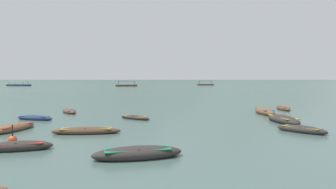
# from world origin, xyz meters

# --- Properties ---
(ground_plane) EXTENTS (6000.00, 6000.00, 0.00)m
(ground_plane) POSITION_xyz_m (0.00, 1500.00, 0.00)
(ground_plane) COLOR #425B56
(mountain_1) EXTENTS (1562.95, 1562.95, 589.61)m
(mountain_1) POSITION_xyz_m (-791.99, 1905.85, 294.80)
(mountain_1) COLOR slate
(mountain_1) RESTS_ON ground
(mountain_2) EXTENTS (1666.02, 1666.02, 515.91)m
(mountain_2) POSITION_xyz_m (-150.74, 1865.07, 257.95)
(mountain_2) COLOR #4C5B56
(mountain_2) RESTS_ON ground
(mountain_3) EXTENTS (1720.69, 1720.69, 589.74)m
(mountain_3) POSITION_xyz_m (595.95, 2049.32, 294.87)
(mountain_3) COLOR #56665B
(mountain_3) RESTS_ON ground
(rowboat_0) EXTENTS (2.13, 3.90, 0.56)m
(rowboat_0) POSITION_xyz_m (-9.55, 14.70, 0.18)
(rowboat_0) COLOR brown
(rowboat_0) RESTS_ON ground
(rowboat_1) EXTENTS (1.68, 4.38, 0.77)m
(rowboat_1) POSITION_xyz_m (10.46, 22.10, 0.24)
(rowboat_1) COLOR brown
(rowboat_1) RESTS_ON ground
(rowboat_2) EXTENTS (3.30, 1.41, 0.55)m
(rowboat_2) POSITION_xyz_m (-7.13, 9.16, 0.17)
(rowboat_2) COLOR #2D2826
(rowboat_2) RESTS_ON ground
(rowboat_3) EXTENTS (2.87, 2.65, 0.39)m
(rowboat_3) POSITION_xyz_m (-1.85, 19.54, 0.13)
(rowboat_3) COLOR #2D2826
(rowboat_3) RESTS_ON ground
(rowboat_4) EXTENTS (3.99, 1.77, 0.63)m
(rowboat_4) POSITION_xyz_m (-1.47, 7.29, 0.20)
(rowboat_4) COLOR #2D2826
(rowboat_4) RESTS_ON ground
(rowboat_5) EXTENTS (2.72, 3.06, 0.54)m
(rowboat_5) POSITION_xyz_m (8.71, 12.43, 0.17)
(rowboat_5) COLOR #2D2826
(rowboat_5) RESTS_ON ground
(rowboat_6) EXTENTS (3.43, 2.02, 0.49)m
(rowboat_6) POSITION_xyz_m (-10.04, 19.83, 0.15)
(rowboat_6) COLOR navy
(rowboat_6) RESTS_ON ground
(rowboat_8) EXTENTS (2.38, 3.27, 0.49)m
(rowboat_8) POSITION_xyz_m (-8.43, 24.65, 0.15)
(rowboat_8) COLOR brown
(rowboat_8) RESTS_ON ground
(rowboat_10) EXTENTS (1.48, 4.37, 0.68)m
(rowboat_10) POSITION_xyz_m (9.61, 16.68, 0.21)
(rowboat_10) COLOR #2D2826
(rowboat_10) RESTS_ON ground
(rowboat_11) EXTENTS (1.15, 3.18, 0.53)m
(rowboat_11) POSITION_xyz_m (13.93, 25.36, 0.17)
(rowboat_11) COLOR brown
(rowboat_11) RESTS_ON ground
(rowboat_12) EXTENTS (4.21, 1.07, 0.50)m
(rowboat_12) POSITION_xyz_m (-4.68, 13.22, 0.16)
(rowboat_12) COLOR #4C3323
(rowboat_12) RESTS_ON ground
(ferry_0) EXTENTS (11.68, 7.97, 2.54)m
(ferry_0) POSITION_xyz_m (-58.65, 139.29, 0.45)
(ferry_0) COLOR navy
(ferry_0) RESTS_ON ground
(ferry_1) EXTENTS (8.47, 3.07, 2.54)m
(ferry_1) POSITION_xyz_m (31.22, 143.51, 0.45)
(ferry_1) COLOR brown
(ferry_1) RESTS_ON ground
(ferry_2) EXTENTS (9.73, 4.46, 2.54)m
(ferry_2) POSITION_xyz_m (-7.95, 128.47, 0.45)
(ferry_2) COLOR brown
(ferry_2) RESTS_ON ground
(mooring_buoy) EXTENTS (0.45, 0.45, 1.05)m
(mooring_buoy) POSITION_xyz_m (-8.17, 11.16, 0.10)
(mooring_buoy) COLOR #DB4C1E
(mooring_buoy) RESTS_ON ground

